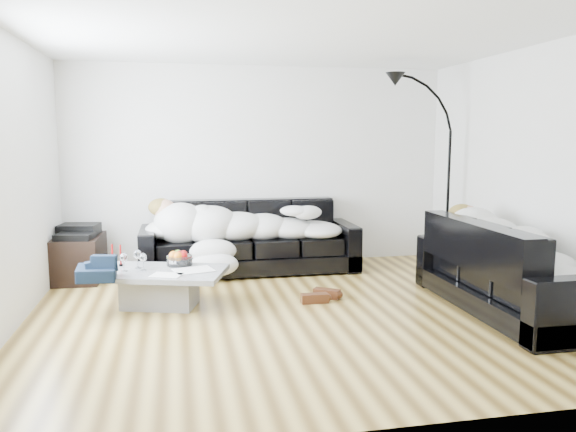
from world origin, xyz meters
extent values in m
plane|color=brown|center=(0.00, 0.00, 0.00)|extent=(5.00, 5.00, 0.00)
cube|color=silver|center=(0.00, 2.25, 1.30)|extent=(5.00, 0.02, 2.60)
cube|color=silver|center=(-2.50, 0.00, 1.30)|extent=(0.02, 4.50, 2.60)
cube|color=silver|center=(2.50, 0.00, 1.30)|extent=(0.02, 4.50, 2.60)
plane|color=white|center=(0.00, 0.00, 2.60)|extent=(5.00, 5.00, 0.00)
cube|color=black|center=(-0.20, 1.78, 0.44)|extent=(2.68, 0.93, 0.88)
cube|color=black|center=(2.05, -0.35, 0.44)|extent=(0.93, 2.18, 0.88)
ellipsoid|color=#0B4851|center=(1.99, 0.33, 0.72)|extent=(0.42, 0.38, 0.20)
cube|color=#939699|center=(-1.27, 0.45, 0.19)|extent=(1.43, 1.08, 0.37)
cylinder|color=white|center=(-1.07, 0.64, 0.45)|extent=(0.27, 0.27, 0.16)
cylinder|color=white|center=(-1.49, 0.58, 0.46)|extent=(0.09, 0.09, 0.19)
cylinder|color=white|center=(-1.61, 0.47, 0.46)|extent=(0.08, 0.08, 0.18)
cylinder|color=white|center=(-1.43, 0.47, 0.46)|extent=(0.09, 0.09, 0.17)
cylinder|color=maroon|center=(-1.74, 0.71, 0.48)|extent=(0.05, 0.05, 0.23)
cylinder|color=maroon|center=(-1.66, 0.71, 0.48)|extent=(0.05, 0.05, 0.22)
cube|color=silver|center=(-0.94, 0.37, 0.38)|extent=(0.44, 0.37, 0.01)
cube|color=silver|center=(-1.20, 0.22, 0.38)|extent=(0.34, 0.29, 0.01)
cube|color=black|center=(-2.24, 1.72, 0.26)|extent=(0.56, 0.79, 0.53)
cube|color=black|center=(-2.24, 1.72, 0.59)|extent=(0.49, 0.41, 0.13)
camera|label=1|loc=(-1.09, -5.13, 1.68)|focal=35.00mm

